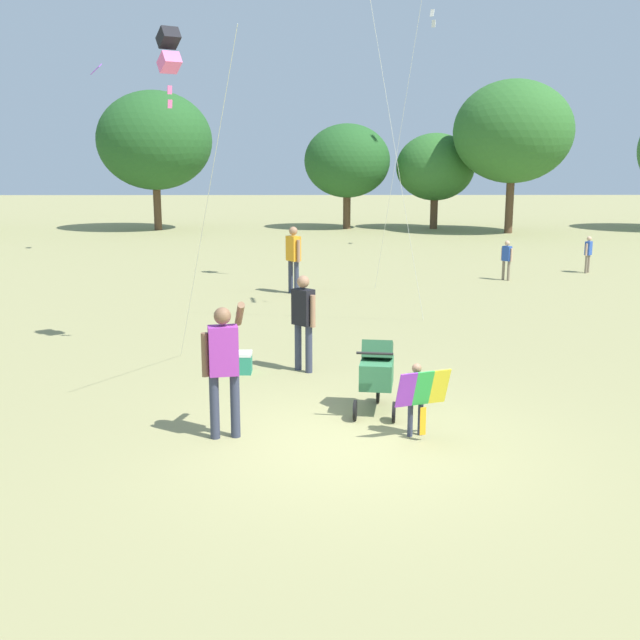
{
  "coord_description": "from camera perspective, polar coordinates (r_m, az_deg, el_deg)",
  "views": [
    {
      "loc": [
        -0.46,
        -9.06,
        3.51
      ],
      "look_at": [
        -0.38,
        1.18,
        1.3
      ],
      "focal_mm": 43.2,
      "sensor_mm": 36.0,
      "label": 1
    }
  ],
  "objects": [
    {
      "name": "treeline_distant",
      "position": [
        36.16,
        -1.94,
        12.78
      ],
      "size": [
        42.96,
        6.42,
        6.77
      ],
      "color": "brown",
      "rests_on": "ground"
    },
    {
      "name": "person_adult_flyer",
      "position": [
        9.62,
        -7.16,
        -2.96
      ],
      "size": [
        0.55,
        0.58,
        1.76
      ],
      "color": "#33384C",
      "rests_on": "ground"
    },
    {
      "name": "person_red_shirt",
      "position": [
        22.5,
        13.66,
        4.56
      ],
      "size": [
        0.28,
        0.29,
        1.13
      ],
      "color": "#7F705B",
      "rests_on": "ground"
    },
    {
      "name": "ground_plane",
      "position": [
        9.72,
        2.33,
        -8.99
      ],
      "size": [
        120.0,
        120.0,
        0.0
      ],
      "primitive_type": "plane",
      "color": "#938E5B"
    },
    {
      "name": "stroller",
      "position": [
        10.65,
        4.23,
        -3.68
      ],
      "size": [
        0.62,
        1.11,
        1.03
      ],
      "color": "black",
      "rests_on": "ground"
    },
    {
      "name": "person_sitting_far",
      "position": [
        12.53,
        -1.24,
        0.35
      ],
      "size": [
        0.4,
        0.39,
        1.6
      ],
      "color": "#33384C",
      "rests_on": "ground"
    },
    {
      "name": "child_with_butterfly_kite",
      "position": [
        9.76,
        7.26,
        -5.36
      ],
      "size": [
        0.71,
        0.46,
        0.95
      ],
      "color": "#33384C",
      "rests_on": "ground"
    },
    {
      "name": "kite_adult_black",
      "position": [
        13.6,
        -11.11,
        18.91
      ],
      "size": [
        1.74,
        4.19,
        5.56
      ],
      "color": "black",
      "rests_on": "ground"
    },
    {
      "name": "cooler_box",
      "position": [
        12.67,
        -6.08,
        -3.15
      ],
      "size": [
        0.45,
        0.33,
        0.35
      ],
      "color": "#288466",
      "rests_on": "ground"
    },
    {
      "name": "kite_orange_delta",
      "position": [
        16.57,
        8.12,
        22.15
      ],
      "size": [
        1.6,
        1.82,
        7.11
      ],
      "color": "black",
      "rests_on": "ground"
    },
    {
      "name": "person_kid_running",
      "position": [
        19.75,
        -1.98,
        4.89
      ],
      "size": [
        0.4,
        0.47,
        1.72
      ],
      "color": "#33384C",
      "rests_on": "ground"
    },
    {
      "name": "person_couple_left",
      "position": [
        24.61,
        19.25,
        4.82
      ],
      "size": [
        0.27,
        0.28,
        1.11
      ],
      "color": "#7F705B",
      "rests_on": "ground"
    }
  ]
}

